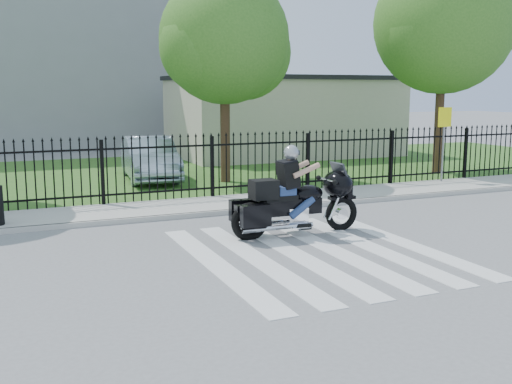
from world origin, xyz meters
name	(u,v)px	position (x,y,z in m)	size (l,w,h in m)	color
ground	(316,253)	(0.00, 0.00, 0.00)	(120.00, 120.00, 0.00)	slate
crosswalk	(316,253)	(0.00, 0.00, 0.01)	(5.00, 5.50, 0.01)	silver
sidewalk	(225,204)	(0.00, 5.00, 0.06)	(40.00, 2.00, 0.12)	#ADAAA3
curb	(239,211)	(0.00, 4.00, 0.06)	(40.00, 0.12, 0.12)	#ADAAA3
grass_strip	(160,173)	(0.00, 12.00, 0.01)	(40.00, 12.00, 0.02)	#28591E
iron_fence	(212,168)	(0.00, 6.00, 0.90)	(26.00, 0.04, 1.80)	black
tree_mid	(224,39)	(1.50, 9.00, 4.67)	(4.20, 4.20, 6.78)	#382316
tree_right	(444,24)	(9.50, 8.00, 5.39)	(5.00, 5.00, 7.90)	#382316
building_low	(283,118)	(7.00, 16.00, 1.75)	(10.00, 6.00, 3.50)	#B4AB96
building_low_roof	(283,78)	(7.00, 16.00, 3.60)	(10.20, 6.20, 0.20)	black
building_tall	(40,35)	(-3.00, 26.00, 6.00)	(15.00, 10.00, 12.00)	gray
motorcycle_rider	(293,198)	(0.25, 1.48, 0.80)	(2.97, 0.88, 1.97)	black
parked_car	(150,158)	(-0.73, 10.39, 0.75)	(1.55, 4.45, 1.47)	#95A8BB
traffic_sign	(444,129)	(7.78, 5.69, 1.83)	(0.52, 0.09, 2.39)	slate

